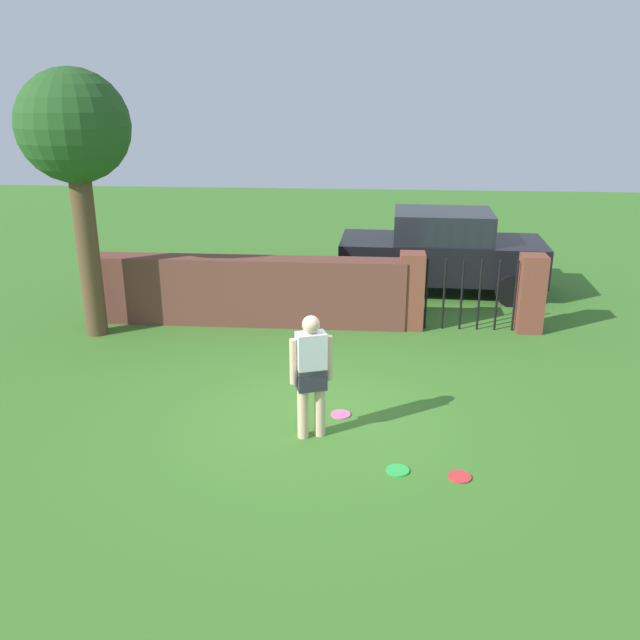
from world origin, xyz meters
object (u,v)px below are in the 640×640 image
object	(u,v)px
frisbee_red	(459,477)
frisbee_green	(398,470)
person	(311,371)
frisbee_pink	(341,414)
car	(441,252)
tree	(75,134)

from	to	relation	value
frisbee_red	frisbee_green	distance (m)	0.70
person	frisbee_pink	distance (m)	1.12
car	frisbee_green	bearing A→B (deg)	83.43
person	frisbee_pink	world-z (taller)	person
frisbee_pink	frisbee_red	size ratio (longest dim) A/B	1.00
person	car	xyz separation A→B (m)	(2.17, 6.46, -0.04)
frisbee_green	person	bearing A→B (deg)	145.08
frisbee_pink	frisbee_green	xyz separation A→B (m)	(0.73, -1.34, 0.00)
person	frisbee_pink	xyz separation A→B (m)	(0.34, 0.60, -0.89)
tree	frisbee_red	distance (m)	8.04
car	frisbee_green	size ratio (longest dim) A/B	15.77
car	tree	bearing A→B (deg)	28.00
person	car	world-z (taller)	car
tree	frisbee_pink	distance (m)	6.30
tree	frisbee_pink	size ratio (longest dim) A/B	16.62
person	frisbee_pink	size ratio (longest dim) A/B	6.00
person	frisbee_green	world-z (taller)	person
person	car	distance (m)	6.81
person	frisbee_green	xyz separation A→B (m)	(1.07, -0.75, -0.89)
car	frisbee_red	world-z (taller)	car
person	frisbee_green	bearing A→B (deg)	125.83
car	frisbee_pink	world-z (taller)	car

